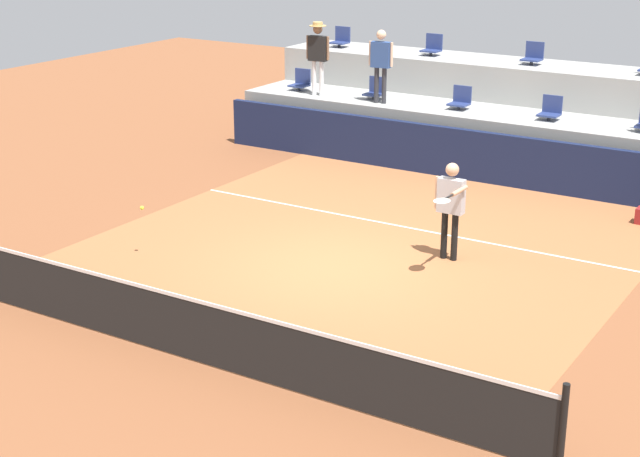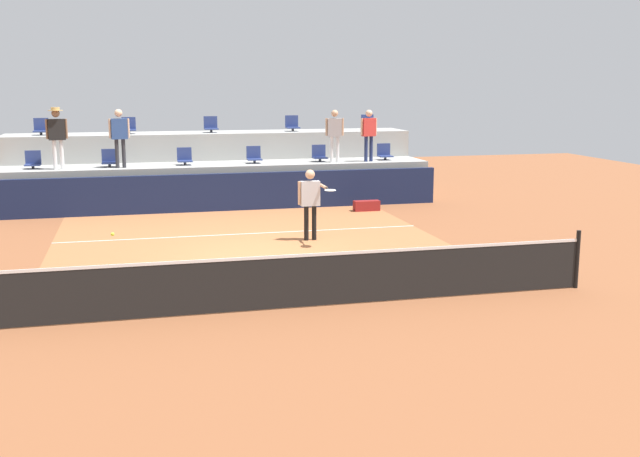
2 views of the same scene
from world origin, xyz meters
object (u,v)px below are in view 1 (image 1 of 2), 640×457
at_px(stadium_chair_upper_center, 533,55).
at_px(spectator_leaning_on_rail, 381,59).
at_px(stadium_chair_lower_left, 376,90).
at_px(stadium_chair_lower_mid_left, 460,100).
at_px(tennis_player, 450,202).
at_px(spectator_with_hat, 318,51).
at_px(tennis_ball, 142,208).
at_px(stadium_chair_upper_left, 432,47).
at_px(stadium_chair_upper_far_left, 341,39).
at_px(stadium_chair_lower_far_left, 301,81).
at_px(stadium_chair_lower_mid_right, 551,110).

xyz_separation_m(stadium_chair_upper_center, spectator_leaning_on_rail, (-2.86, -2.18, -0.04)).
height_order(stadium_chair_lower_left, stadium_chair_lower_mid_left, same).
height_order(tennis_player, spectator_with_hat, spectator_with_hat).
height_order(stadium_chair_lower_left, stadium_chair_upper_center, stadium_chair_upper_center).
distance_m(spectator_with_hat, tennis_ball, 8.48).
distance_m(spectator_leaning_on_rail, tennis_ball, 8.31).
height_order(stadium_chair_lower_mid_left, stadium_chair_upper_left, stadium_chair_upper_left).
distance_m(stadium_chair_upper_far_left, tennis_ball, 10.72).
bearing_deg(stadium_chair_upper_far_left, spectator_with_hat, -73.31).
bearing_deg(stadium_chair_lower_mid_left, stadium_chair_lower_far_left, 180.00).
bearing_deg(tennis_player, stadium_chair_upper_far_left, 131.00).
height_order(stadium_chair_upper_left, spectator_leaning_on_rail, spectator_leaning_on_rail).
bearing_deg(spectator_with_hat, stadium_chair_lower_left, 15.45).
xyz_separation_m(stadium_chair_upper_far_left, spectator_leaning_on_rail, (2.37, -2.18, -0.04)).
relative_size(stadium_chair_lower_left, stadium_chair_lower_mid_right, 1.00).
bearing_deg(stadium_chair_lower_far_left, stadium_chair_lower_mid_right, 0.00).
height_order(stadium_chair_lower_far_left, stadium_chair_upper_center, stadium_chair_upper_center).
bearing_deg(spectator_leaning_on_rail, spectator_with_hat, -180.00).
distance_m(stadium_chair_lower_left, stadium_chair_upper_left, 2.08).
xyz_separation_m(stadium_chair_upper_left, tennis_player, (4.11, -7.77, -1.28)).
bearing_deg(stadium_chair_upper_left, stadium_chair_lower_mid_right, -25.82).
height_order(stadium_chair_lower_mid_right, stadium_chair_upper_center, stadium_chair_upper_center).
bearing_deg(stadium_chair_upper_left, stadium_chair_lower_left, -108.26).
bearing_deg(tennis_ball, spectator_with_hat, 101.25).
height_order(stadium_chair_lower_mid_right, tennis_ball, stadium_chair_lower_mid_right).
relative_size(stadium_chair_lower_mid_right, tennis_ball, 7.65).
relative_size(stadium_chair_lower_far_left, stadium_chair_upper_left, 1.00).
bearing_deg(stadium_chair_upper_center, spectator_leaning_on_rail, -142.68).
xyz_separation_m(stadium_chair_lower_far_left, stadium_chair_upper_far_left, (0.09, 1.80, 0.85)).
distance_m(stadium_chair_lower_mid_left, spectator_with_hat, 3.71).
height_order(stadium_chair_upper_far_left, spectator_leaning_on_rail, spectator_leaning_on_rail).
bearing_deg(stadium_chair_lower_mid_right, stadium_chair_lower_far_left, 180.00).
xyz_separation_m(stadium_chair_lower_mid_left, stadium_chair_lower_mid_right, (2.12, 0.00, 0.00)).
bearing_deg(stadium_chair_lower_left, spectator_leaning_on_rail, -49.36).
distance_m(stadium_chair_lower_mid_left, stadium_chair_upper_center, 2.23).
relative_size(stadium_chair_lower_mid_right, stadium_chair_upper_far_left, 1.00).
xyz_separation_m(stadium_chair_lower_mid_left, spectator_leaning_on_rail, (-1.87, -0.38, 0.81)).
distance_m(stadium_chair_lower_far_left, stadium_chair_upper_center, 5.68).
relative_size(stadium_chair_upper_center, tennis_player, 0.31).
xyz_separation_m(stadium_chair_lower_far_left, spectator_with_hat, (0.74, -0.38, 0.87)).
relative_size(stadium_chair_upper_far_left, tennis_ball, 7.65).
xyz_separation_m(stadium_chair_upper_far_left, stadium_chair_upper_left, (2.64, 0.00, 0.00)).
relative_size(stadium_chair_lower_far_left, tennis_ball, 7.65).
relative_size(spectator_leaning_on_rail, tennis_ball, 24.97).
bearing_deg(stadium_chair_upper_far_left, tennis_player, -49.00).
relative_size(stadium_chair_upper_center, spectator_leaning_on_rail, 0.31).
xyz_separation_m(stadium_chair_lower_far_left, tennis_ball, (2.37, -8.58, -0.58)).
relative_size(stadium_chair_upper_left, tennis_ball, 7.65).
bearing_deg(stadium_chair_lower_far_left, tennis_ball, -74.55).
height_order(stadium_chair_upper_far_left, tennis_player, stadium_chair_upper_far_left).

